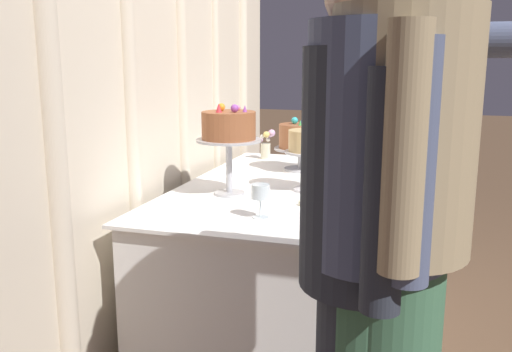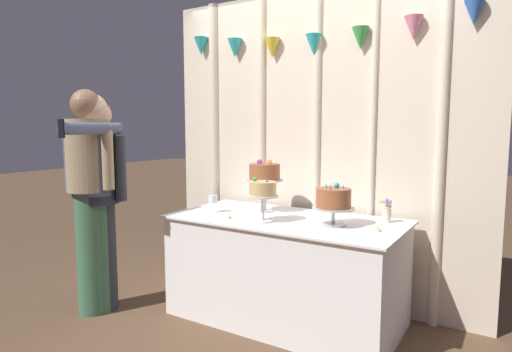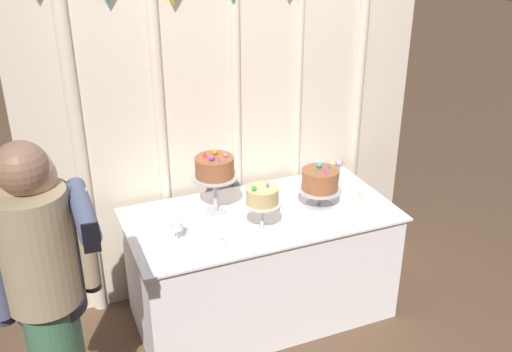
{
  "view_description": "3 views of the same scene",
  "coord_description": "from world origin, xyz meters",
  "px_view_note": "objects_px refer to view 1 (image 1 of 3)",
  "views": [
    {
      "loc": [
        -2.59,
        -0.63,
        1.38
      ],
      "look_at": [
        -0.27,
        0.11,
        0.86
      ],
      "focal_mm": 39.45,
      "sensor_mm": 36.0,
      "label": 1
    },
    {
      "loc": [
        1.46,
        -2.66,
        1.44
      ],
      "look_at": [
        -0.26,
        0.1,
        1.06
      ],
      "focal_mm": 30.5,
      "sensor_mm": 36.0,
      "label": 2
    },
    {
      "loc": [
        -1.27,
        -2.86,
        2.55
      ],
      "look_at": [
        -0.05,
        0.07,
        1.05
      ],
      "focal_mm": 40.75,
      "sensor_mm": 36.0,
      "label": 3
    }
  ],
  "objects_px": {
    "cake_display_rightmost": "(300,139)",
    "flower_vase": "(267,144)",
    "guest_girl_blue_dress": "(377,254)",
    "tealight_near_left": "(312,159)",
    "cake_table": "(273,259)",
    "wine_glass": "(260,193)",
    "tealight_far_left": "(304,203)",
    "cake_display_leftmost": "(229,129)",
    "cake_display_center": "(309,145)",
    "guest_man_dark_suit": "(366,261)",
    "guest_man_pink_jacket": "(396,251)"
  },
  "relations": [
    {
      "from": "cake_display_leftmost",
      "to": "flower_vase",
      "type": "height_order",
      "value": "cake_display_leftmost"
    },
    {
      "from": "guest_man_dark_suit",
      "to": "guest_man_pink_jacket",
      "type": "bearing_deg",
      "value": -105.9
    },
    {
      "from": "cake_display_leftmost",
      "to": "guest_girl_blue_dress",
      "type": "xyz_separation_m",
      "value": [
        -1.05,
        -0.76,
        -0.14
      ]
    },
    {
      "from": "cake_table",
      "to": "wine_glass",
      "type": "height_order",
      "value": "wine_glass"
    },
    {
      "from": "cake_display_center",
      "to": "guest_girl_blue_dress",
      "type": "xyz_separation_m",
      "value": [
        -1.23,
        -0.43,
        -0.05
      ]
    },
    {
      "from": "cake_display_center",
      "to": "cake_table",
      "type": "bearing_deg",
      "value": 67.86
    },
    {
      "from": "cake_table",
      "to": "cake_display_rightmost",
      "type": "distance_m",
      "value": 0.68
    },
    {
      "from": "guest_man_dark_suit",
      "to": "tealight_far_left",
      "type": "bearing_deg",
      "value": 20.87
    },
    {
      "from": "tealight_far_left",
      "to": "guest_girl_blue_dress",
      "type": "height_order",
      "value": "guest_girl_blue_dress"
    },
    {
      "from": "cake_display_center",
      "to": "guest_man_dark_suit",
      "type": "relative_size",
      "value": 0.19
    },
    {
      "from": "cake_display_center",
      "to": "flower_vase",
      "type": "bearing_deg",
      "value": 29.56
    },
    {
      "from": "flower_vase",
      "to": "tealight_near_left",
      "type": "relative_size",
      "value": 3.73
    },
    {
      "from": "cake_display_center",
      "to": "flower_vase",
      "type": "xyz_separation_m",
      "value": [
        0.74,
        0.42,
        -0.12
      ]
    },
    {
      "from": "cake_table",
      "to": "wine_glass",
      "type": "xyz_separation_m",
      "value": [
        -0.58,
        -0.11,
        0.48
      ]
    },
    {
      "from": "guest_girl_blue_dress",
      "to": "tealight_near_left",
      "type": "bearing_deg",
      "value": 16.03
    },
    {
      "from": "cake_display_leftmost",
      "to": "guest_man_dark_suit",
      "type": "bearing_deg",
      "value": -145.11
    },
    {
      "from": "wine_glass",
      "to": "flower_vase",
      "type": "height_order",
      "value": "flower_vase"
    },
    {
      "from": "cake_display_center",
      "to": "wine_glass",
      "type": "distance_m",
      "value": 0.52
    },
    {
      "from": "flower_vase",
      "to": "tealight_far_left",
      "type": "distance_m",
      "value": 1.12
    },
    {
      "from": "guest_man_dark_suit",
      "to": "flower_vase",
      "type": "bearing_deg",
      "value": 22.74
    },
    {
      "from": "wine_glass",
      "to": "cake_display_leftmost",
      "type": "bearing_deg",
      "value": 37.51
    },
    {
      "from": "cake_display_center",
      "to": "cake_display_rightmost",
      "type": "relative_size",
      "value": 1.08
    },
    {
      "from": "guest_man_dark_suit",
      "to": "guest_man_pink_jacket",
      "type": "height_order",
      "value": "guest_man_pink_jacket"
    },
    {
      "from": "tealight_far_left",
      "to": "flower_vase",
      "type": "bearing_deg",
      "value": 24.45
    },
    {
      "from": "guest_girl_blue_dress",
      "to": "guest_man_dark_suit",
      "type": "xyz_separation_m",
      "value": [
        0.01,
        0.03,
        -0.02
      ]
    },
    {
      "from": "flower_vase",
      "to": "guest_girl_blue_dress",
      "type": "xyz_separation_m",
      "value": [
        -1.98,
        -0.85,
        0.07
      ]
    },
    {
      "from": "cake_display_rightmost",
      "to": "guest_man_pink_jacket",
      "type": "bearing_deg",
      "value": -160.04
    },
    {
      "from": "cake_display_leftmost",
      "to": "cake_table",
      "type": "bearing_deg",
      "value": -27.54
    },
    {
      "from": "cake_display_leftmost",
      "to": "wine_glass",
      "type": "height_order",
      "value": "cake_display_leftmost"
    },
    {
      "from": "guest_girl_blue_dress",
      "to": "guest_man_dark_suit",
      "type": "relative_size",
      "value": 1.02
    },
    {
      "from": "cake_display_center",
      "to": "guest_man_dark_suit",
      "type": "height_order",
      "value": "guest_man_dark_suit"
    },
    {
      "from": "cake_display_rightmost",
      "to": "flower_vase",
      "type": "xyz_separation_m",
      "value": [
        0.28,
        0.27,
        -0.08
      ]
    },
    {
      "from": "cake_table",
      "to": "tealight_far_left",
      "type": "bearing_deg",
      "value": -146.36
    },
    {
      "from": "guest_girl_blue_dress",
      "to": "guest_man_dark_suit",
      "type": "height_order",
      "value": "guest_girl_blue_dress"
    },
    {
      "from": "flower_vase",
      "to": "wine_glass",
      "type": "bearing_deg",
      "value": -164.66
    },
    {
      "from": "cake_display_center",
      "to": "tealight_far_left",
      "type": "relative_size",
      "value": 7.12
    },
    {
      "from": "cake_display_leftmost",
      "to": "cake_display_rightmost",
      "type": "xyz_separation_m",
      "value": [
        0.64,
        -0.18,
        -0.12
      ]
    },
    {
      "from": "cake_display_leftmost",
      "to": "cake_display_center",
      "type": "height_order",
      "value": "cake_display_leftmost"
    },
    {
      "from": "cake_display_leftmost",
      "to": "flower_vase",
      "type": "bearing_deg",
      "value": 5.92
    },
    {
      "from": "cake_display_leftmost",
      "to": "flower_vase",
      "type": "relative_size",
      "value": 2.28
    },
    {
      "from": "cake_display_leftmost",
      "to": "guest_girl_blue_dress",
      "type": "distance_m",
      "value": 1.31
    },
    {
      "from": "wine_glass",
      "to": "guest_man_pink_jacket",
      "type": "height_order",
      "value": "guest_man_pink_jacket"
    },
    {
      "from": "flower_vase",
      "to": "cake_display_leftmost",
      "type": "bearing_deg",
      "value": -174.08
    },
    {
      "from": "cake_table",
      "to": "guest_man_dark_suit",
      "type": "relative_size",
      "value": 1.04
    },
    {
      "from": "cake_display_leftmost",
      "to": "tealight_near_left",
      "type": "xyz_separation_m",
      "value": [
        0.95,
        -0.18,
        -0.29
      ]
    },
    {
      "from": "cake_display_leftmost",
      "to": "cake_display_rightmost",
      "type": "distance_m",
      "value": 0.68
    },
    {
      "from": "tealight_near_left",
      "to": "guest_girl_blue_dress",
      "type": "relative_size",
      "value": 0.03
    },
    {
      "from": "cake_table",
      "to": "cake_display_center",
      "type": "height_order",
      "value": "cake_display_center"
    },
    {
      "from": "wine_glass",
      "to": "guest_man_dark_suit",
      "type": "relative_size",
      "value": 0.08
    },
    {
      "from": "tealight_far_left",
      "to": "cake_display_leftmost",
      "type": "bearing_deg",
      "value": 76.45
    }
  ]
}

